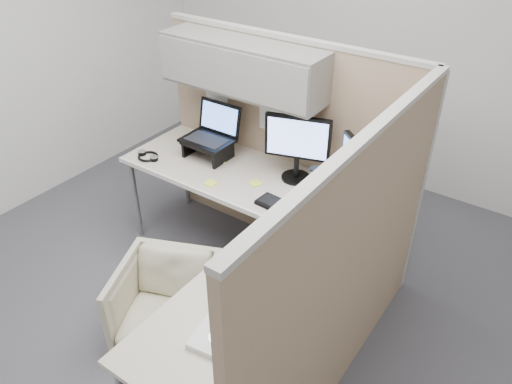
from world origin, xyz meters
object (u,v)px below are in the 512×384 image
Objects in this scene: office_chair at (166,300)px; monitor_left at (297,143)px; desk at (248,224)px; keyboard at (286,209)px.

office_chair is 1.31m from monitor_left.
office_chair is 1.27× the size of monitor_left.
monitor_left reaches higher than office_chair.
desk is at bearing 38.90° from office_chair.
keyboard reaches higher than office_chair.
monitor_left is (0.26, 1.07, 0.71)m from office_chair.
desk is at bearing -107.21° from monitor_left.
monitor_left reaches higher than desk.
desk is at bearing -121.15° from keyboard.
keyboard is at bearing 54.18° from desk.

